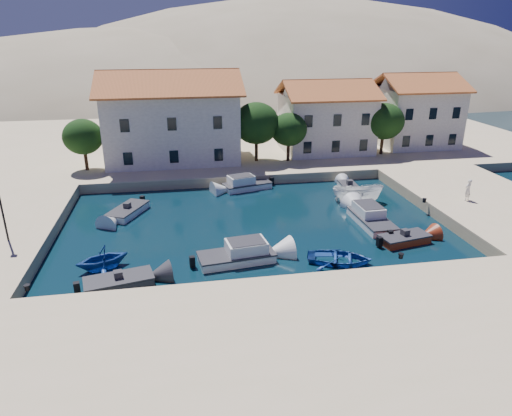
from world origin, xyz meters
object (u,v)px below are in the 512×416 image
(rowboat_south, at_px, (339,262))
(cabin_cruiser_east, at_px, (372,219))
(cabin_cruiser_south, at_px, (236,255))
(boat_east, at_px, (357,202))
(pedestrian, at_px, (468,190))
(building_left, at_px, (172,115))
(building_mid, at_px, (326,115))
(building_right, at_px, (416,109))

(rowboat_south, height_order, cabin_cruiser_east, cabin_cruiser_east)
(cabin_cruiser_south, height_order, cabin_cruiser_east, same)
(boat_east, bearing_deg, pedestrian, -102.65)
(building_left, relative_size, cabin_cruiser_south, 2.77)
(cabin_cruiser_east, bearing_deg, boat_east, -10.58)
(building_left, bearing_deg, pedestrian, -36.55)
(building_mid, height_order, building_right, building_right)
(building_left, relative_size, cabin_cruiser_east, 2.71)
(building_left, distance_m, pedestrian, 30.75)
(pedestrian, bearing_deg, cabin_cruiser_east, -15.95)
(building_right, distance_m, rowboat_south, 33.87)
(building_right, xyz_separation_m, cabin_cruiser_south, (-26.12, -25.93, -5.00))
(cabin_cruiser_east, bearing_deg, rowboat_south, 139.10)
(rowboat_south, bearing_deg, building_right, -16.51)
(building_left, bearing_deg, cabin_cruiser_south, -80.80)
(cabin_cruiser_east, height_order, boat_east, cabin_cruiser_east)
(building_left, height_order, cabin_cruiser_south, building_left)
(rowboat_south, height_order, boat_east, boat_east)
(building_mid, bearing_deg, pedestrian, -71.27)
(building_mid, xyz_separation_m, pedestrian, (6.50, -19.16, -3.29))
(building_right, bearing_deg, building_left, -176.19)
(cabin_cruiser_south, bearing_deg, cabin_cruiser_east, 13.94)
(building_mid, bearing_deg, boat_east, -96.54)
(boat_east, height_order, pedestrian, pedestrian)
(building_left, xyz_separation_m, cabin_cruiser_east, (15.41, -19.49, -5.46))
(building_right, relative_size, cabin_cruiser_south, 1.78)
(rowboat_south, xyz_separation_m, boat_east, (5.58, 10.92, 0.00))
(building_left, height_order, pedestrian, building_left)
(cabin_cruiser_south, distance_m, rowboat_south, 6.93)
(rowboat_south, relative_size, boat_east, 0.95)
(boat_east, bearing_deg, cabin_cruiser_south, 140.03)
(cabin_cruiser_south, xyz_separation_m, pedestrian, (20.62, 5.78, 1.46))
(building_right, relative_size, pedestrian, 5.08)
(building_mid, relative_size, building_right, 1.11)
(building_mid, relative_size, cabin_cruiser_south, 1.98)
(rowboat_south, distance_m, pedestrian, 15.67)
(building_left, relative_size, rowboat_south, 3.44)
(building_right, relative_size, rowboat_south, 2.21)
(building_right, height_order, rowboat_south, building_right)
(rowboat_south, xyz_separation_m, cabin_cruiser_east, (4.75, 5.77, 0.48))
(rowboat_south, bearing_deg, cabin_cruiser_east, -20.63)
(cabin_cruiser_south, bearing_deg, building_left, 92.07)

